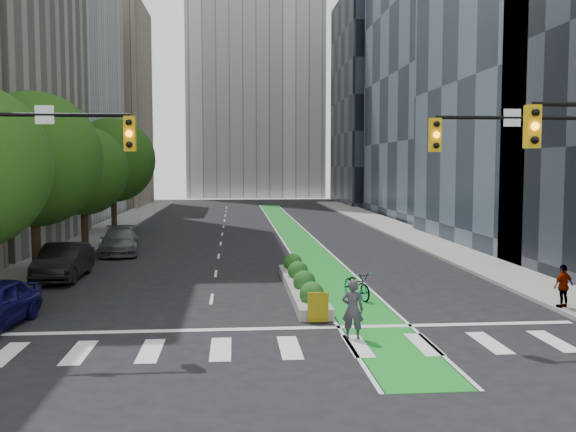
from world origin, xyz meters
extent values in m
plane|color=black|center=(0.00, 0.00, 0.00)|extent=(160.00, 160.00, 0.00)
cube|color=gray|center=(-11.80, 25.00, 0.07)|extent=(3.60, 90.00, 0.15)
cube|color=gray|center=(11.80, 25.00, 0.07)|extent=(3.60, 90.00, 0.15)
cube|color=#188624|center=(3.00, 30.00, 0.01)|extent=(2.20, 70.00, 0.01)
cube|color=tan|center=(-20.00, 66.00, 13.00)|extent=(14.00, 16.00, 26.00)
cube|color=#19212D|center=(21.00, 45.00, 21.00)|extent=(14.00, 24.00, 42.00)
cube|color=black|center=(20.00, 68.00, 14.00)|extent=(14.00, 18.00, 28.00)
cylinder|color=black|center=(-11.00, 12.00, 2.52)|extent=(0.44, 0.44, 5.04)
sphere|color=#1E4C10|center=(-11.00, 12.00, 5.58)|extent=(6.40, 6.40, 6.40)
cylinder|color=black|center=(-11.00, 22.00, 2.24)|extent=(0.44, 0.44, 4.48)
sphere|color=#1E4C10|center=(-11.00, 22.00, 4.96)|extent=(5.60, 5.60, 5.60)
cylinder|color=black|center=(-11.00, 32.00, 2.58)|extent=(0.44, 0.44, 5.15)
sphere|color=#1E4C10|center=(-11.00, 32.00, 5.70)|extent=(6.60, 6.60, 6.60)
cylinder|color=black|center=(-7.45, 0.50, 6.80)|extent=(5.50, 0.12, 0.12)
cube|color=gold|center=(-4.70, 0.50, 6.25)|extent=(0.34, 0.28, 1.05)
sphere|color=orange|center=(-4.70, 0.34, 6.25)|extent=(0.20, 0.20, 0.20)
cube|color=white|center=(-7.17, 0.47, 6.80)|extent=(0.55, 0.04, 0.55)
cylinder|color=black|center=(7.45, 0.50, 6.80)|extent=(5.50, 0.12, 0.12)
cube|color=gold|center=(4.70, 0.50, 6.25)|extent=(0.34, 0.28, 1.05)
sphere|color=orange|center=(4.70, 0.34, 6.25)|extent=(0.20, 0.20, 0.20)
cube|color=white|center=(7.17, 0.47, 6.80)|extent=(0.55, 0.04, 0.55)
cube|color=gold|center=(5.70, -4.00, 6.25)|extent=(0.34, 0.28, 1.05)
sphere|color=orange|center=(5.70, -4.16, 6.25)|extent=(0.20, 0.20, 0.20)
cube|color=gray|center=(1.20, 7.00, 0.20)|extent=(1.20, 10.00, 0.40)
cube|color=yellow|center=(1.20, 1.80, 0.55)|extent=(0.70, 0.12, 1.00)
sphere|color=#194C19|center=(1.20, 3.50, 0.65)|extent=(0.90, 0.90, 0.90)
sphere|color=#194C19|center=(1.20, 6.00, 0.65)|extent=(0.90, 0.90, 0.90)
sphere|color=#194C19|center=(1.20, 8.50, 0.65)|extent=(0.90, 0.90, 0.90)
sphere|color=#194C19|center=(1.20, 11.00, 0.65)|extent=(0.90, 0.90, 0.90)
imported|color=gray|center=(3.27, 5.62, 0.55)|extent=(1.30, 2.22, 1.10)
imported|color=#39323C|center=(2.00, -0.21, 0.92)|extent=(0.77, 0.62, 1.83)
imported|color=black|center=(-9.50, 11.01, 0.83)|extent=(1.77, 5.06, 1.67)
imported|color=#505355|center=(-8.41, 19.47, 0.78)|extent=(2.84, 5.58, 1.55)
imported|color=gray|center=(10.30, 2.78, 0.94)|extent=(1.00, 0.70, 1.57)
camera|label=1|loc=(-1.59, -19.24, 5.32)|focal=40.00mm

